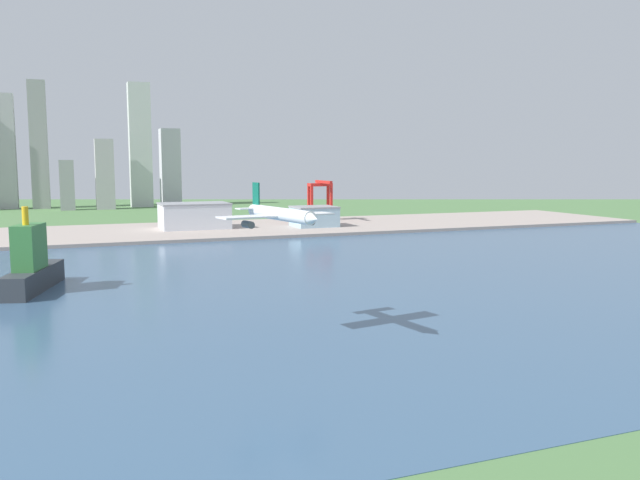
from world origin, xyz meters
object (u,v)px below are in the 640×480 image
object	(u,v)px
port_crane_red	(321,192)
warehouse_main	(194,216)
airplane_landing	(280,214)
container_barge	(32,267)
warehouse_annex	(314,216)

from	to	relation	value
port_crane_red	warehouse_main	world-z (taller)	port_crane_red
airplane_landing	port_crane_red	xyz separation A→B (m)	(159.10, 370.08, -11.12)
container_barge	warehouse_annex	distance (m)	293.62
airplane_landing	warehouse_main	xyz separation A→B (m)	(35.39, 339.23, -27.12)
airplane_landing	warehouse_annex	world-z (taller)	airplane_landing
container_barge	port_crane_red	size ratio (longest dim) A/B	1.48
airplane_landing	warehouse_annex	xyz separation A→B (m)	(132.86, 318.27, -29.05)
airplane_landing	container_barge	distance (m)	140.94
airplane_landing	port_crane_red	bearing A→B (deg)	66.74
container_barge	port_crane_red	bearing A→B (deg)	47.25
port_crane_red	warehouse_annex	size ratio (longest dim) A/B	1.05
port_crane_red	warehouse_main	bearing A→B (deg)	-166.00
warehouse_main	warehouse_annex	size ratio (longest dim) A/B	1.56
airplane_landing	container_barge	world-z (taller)	airplane_landing
warehouse_main	warehouse_annex	world-z (taller)	warehouse_main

